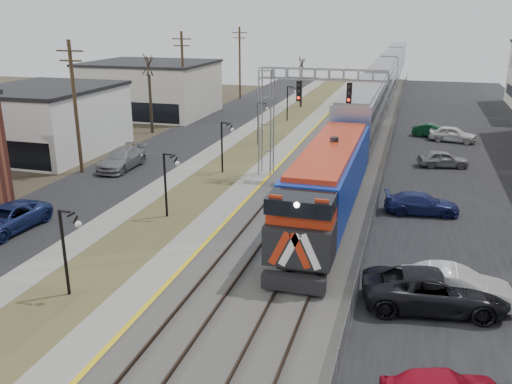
% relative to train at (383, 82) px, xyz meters
% --- Properties ---
extents(street_west, '(7.00, 120.00, 0.04)m').
position_rel_train_xyz_m(street_west, '(-17.00, -31.47, -2.92)').
color(street_west, black).
rests_on(street_west, ground).
extents(sidewalk, '(2.00, 120.00, 0.08)m').
position_rel_train_xyz_m(sidewalk, '(-12.50, -31.47, -2.90)').
color(sidewalk, gray).
rests_on(sidewalk, ground).
extents(grass_median, '(4.00, 120.00, 0.06)m').
position_rel_train_xyz_m(grass_median, '(-9.50, -31.47, -2.91)').
color(grass_median, '#4B4C28').
rests_on(grass_median, ground).
extents(platform, '(2.00, 120.00, 0.24)m').
position_rel_train_xyz_m(platform, '(-6.50, -31.47, -2.82)').
color(platform, gray).
rests_on(platform, ground).
extents(ballast_bed, '(8.00, 120.00, 0.20)m').
position_rel_train_xyz_m(ballast_bed, '(-1.50, -31.47, -2.84)').
color(ballast_bed, '#595651').
rests_on(ballast_bed, ground).
extents(parking_lot, '(16.00, 120.00, 0.04)m').
position_rel_train_xyz_m(parking_lot, '(10.50, -31.47, -2.92)').
color(parking_lot, black).
rests_on(parking_lot, ground).
extents(platform_edge, '(0.24, 120.00, 0.01)m').
position_rel_train_xyz_m(platform_edge, '(-5.62, -31.47, -2.69)').
color(platform_edge, gold).
rests_on(platform_edge, platform).
extents(track_near, '(1.58, 120.00, 0.15)m').
position_rel_train_xyz_m(track_near, '(-3.50, -31.47, -2.66)').
color(track_near, '#2D2119').
rests_on(track_near, ballast_bed).
extents(track_far, '(1.58, 120.00, 0.15)m').
position_rel_train_xyz_m(track_far, '(-0.00, -31.47, -2.66)').
color(track_far, '#2D2119').
rests_on(track_far, ballast_bed).
extents(train, '(3.00, 108.65, 5.33)m').
position_rel_train_xyz_m(train, '(0.00, 0.00, 0.00)').
color(train, '#1330A0').
rests_on(train, ground).
extents(signal_gantry, '(9.00, 1.07, 8.15)m').
position_rel_train_xyz_m(signal_gantry, '(-4.28, -38.47, 2.65)').
color(signal_gantry, gray).
rests_on(signal_gantry, ground).
extents(lampposts, '(0.14, 62.14, 4.00)m').
position_rel_train_xyz_m(lampposts, '(-9.50, -48.18, -0.94)').
color(lampposts, black).
rests_on(lampposts, ground).
extents(utility_poles, '(0.28, 80.28, 10.00)m').
position_rel_train_xyz_m(utility_poles, '(-20.00, -41.47, 2.06)').
color(utility_poles, '#4C3823').
rests_on(utility_poles, ground).
extents(fence, '(0.04, 120.00, 1.60)m').
position_rel_train_xyz_m(fence, '(2.70, -31.47, -2.14)').
color(fence, gray).
rests_on(fence, ground).
extents(buildings_west, '(14.00, 67.00, 7.00)m').
position_rel_train_xyz_m(buildings_west, '(-26.50, -42.26, 0.07)').
color(buildings_west, beige).
rests_on(buildings_west, ground).
extents(bare_trees, '(12.30, 42.30, 5.95)m').
position_rel_train_xyz_m(bare_trees, '(-18.16, -27.55, -0.24)').
color(bare_trees, '#382D23').
rests_on(bare_trees, ground).
extents(car_lot_b, '(4.65, 1.64, 1.53)m').
position_rel_train_xyz_m(car_lot_b, '(6.69, -54.43, -2.17)').
color(car_lot_b, silver).
rests_on(car_lot_b, ground).
extents(car_lot_c, '(6.24, 3.56, 1.64)m').
position_rel_train_xyz_m(car_lot_c, '(5.82, -55.17, -2.12)').
color(car_lot_c, black).
rests_on(car_lot_c, ground).
extents(car_lot_d, '(4.67, 2.38, 1.30)m').
position_rel_train_xyz_m(car_lot_d, '(5.32, -43.57, -2.29)').
color(car_lot_d, navy).
rests_on(car_lot_d, ground).
extents(car_lot_e, '(4.17, 2.38, 1.34)m').
position_rel_train_xyz_m(car_lot_e, '(6.96, -31.97, -2.27)').
color(car_lot_e, gray).
rests_on(car_lot_e, ground).
extents(car_lot_f, '(4.09, 2.05, 1.29)m').
position_rel_train_xyz_m(car_lot_f, '(6.37, -20.62, -2.30)').
color(car_lot_f, '#0B391F').
rests_on(car_lot_f, ground).
extents(car_street_a, '(2.82, 5.42, 1.46)m').
position_rel_train_xyz_m(car_street_a, '(-17.17, -53.08, -2.21)').
color(car_street_a, navy).
rests_on(car_street_a, ground).
extents(car_street_b, '(2.29, 5.46, 1.58)m').
position_rel_train_xyz_m(car_street_b, '(-17.53, -39.62, -2.15)').
color(car_street_b, gray).
rests_on(car_street_b, ground).
extents(car_lot_g, '(4.60, 2.51, 1.48)m').
position_rel_train_xyz_m(car_lot_g, '(8.17, -22.24, -2.20)').
color(car_lot_g, silver).
rests_on(car_lot_g, ground).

